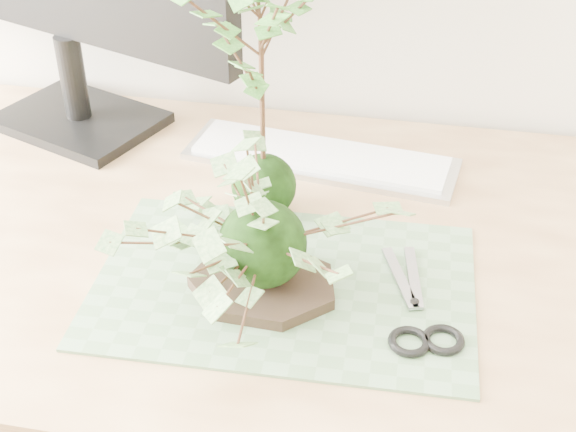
# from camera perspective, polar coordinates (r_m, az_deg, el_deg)

# --- Properties ---
(desk) EXTENTS (1.60, 0.70, 0.74)m
(desk) POSITION_cam_1_polar(r_m,az_deg,el_deg) (1.09, -3.51, -4.96)
(desk) COLOR tan
(desk) RESTS_ON ground_plane
(cutting_mat) EXTENTS (0.46, 0.31, 0.00)m
(cutting_mat) POSITION_cam_1_polar(r_m,az_deg,el_deg) (0.95, -0.28, -4.88)
(cutting_mat) COLOR #577C51
(cutting_mat) RESTS_ON desk
(stone_dish) EXTENTS (0.19, 0.19, 0.01)m
(stone_dish) POSITION_cam_1_polar(r_m,az_deg,el_deg) (0.94, -1.76, -4.86)
(stone_dish) COLOR black
(stone_dish) RESTS_ON cutting_mat
(ivy_kokedama) EXTENTS (0.36, 0.36, 0.20)m
(ivy_kokedama) POSITION_cam_1_polar(r_m,az_deg,el_deg) (0.87, -1.88, 0.47)
(ivy_kokedama) COLOR black
(ivy_kokedama) RESTS_ON stone_dish
(maple_kokedama) EXTENTS (0.24, 0.24, 0.36)m
(maple_kokedama) POSITION_cam_1_polar(r_m,az_deg,el_deg) (0.96, -1.95, 12.69)
(maple_kokedama) COLOR black
(maple_kokedama) RESTS_ON desk
(keyboard) EXTENTS (0.41, 0.17, 0.02)m
(keyboard) POSITION_cam_1_polar(r_m,az_deg,el_deg) (1.18, 2.33, 4.18)
(keyboard) COLOR #BCBCBD
(keyboard) RESTS_ON desk
(scissors) EXTENTS (0.09, 0.19, 0.01)m
(scissors) POSITION_cam_1_polar(r_m,az_deg,el_deg) (0.90, 9.01, -7.67)
(scissors) COLOR #91919A
(scissors) RESTS_ON cutting_mat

